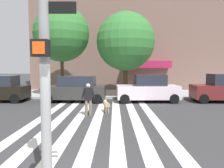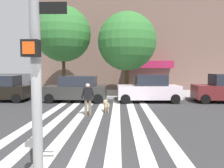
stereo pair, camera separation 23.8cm
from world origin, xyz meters
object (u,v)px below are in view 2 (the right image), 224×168
object	(u,v)px
dog_on_leash	(106,104)
parked_car_third_in_line	(149,89)
traffic_light_pole	(34,3)
street_tree_middle	(127,42)
street_tree_nearest	(63,34)
parked_car_behind_first	(77,89)
pedestrian_dog_walker	(88,97)

from	to	relation	value
dog_on_leash	parked_car_third_in_line	bearing A→B (deg)	53.08
traffic_light_pole	street_tree_middle	xyz separation A→B (m)	(2.09, 14.23, 0.99)
traffic_light_pole	street_tree_nearest	world-z (taller)	street_tree_nearest
traffic_light_pole	parked_car_behind_first	distance (m)	12.36
parked_car_third_in_line	parked_car_behind_first	bearing A→B (deg)	-179.97
street_tree_nearest	street_tree_middle	xyz separation A→B (m)	(5.26, -0.57, -0.70)
parked_car_behind_first	dog_on_leash	bearing A→B (deg)	-58.29
street_tree_nearest	street_tree_middle	size ratio (longest dim) A/B	1.10
pedestrian_dog_walker	parked_car_third_in_line	bearing A→B (deg)	51.26
parked_car_behind_first	pedestrian_dog_walker	bearing A→B (deg)	-72.67
parked_car_behind_first	parked_car_third_in_line	distance (m)	5.14
street_tree_middle	dog_on_leash	bearing A→B (deg)	-102.55
pedestrian_dog_walker	dog_on_leash	distance (m)	1.32
street_tree_nearest	dog_on_leash	distance (m)	9.02
parked_car_third_in_line	dog_on_leash	bearing A→B (deg)	-126.92
street_tree_nearest	parked_car_behind_first	bearing A→B (deg)	-60.22
street_tree_middle	pedestrian_dog_walker	distance (m)	8.05
street_tree_middle	dog_on_leash	distance (m)	7.37
traffic_light_pole	parked_car_third_in_line	size ratio (longest dim) A/B	1.32
street_tree_middle	street_tree_nearest	bearing A→B (deg)	173.84
parked_car_behind_first	dog_on_leash	size ratio (longest dim) A/B	4.08
parked_car_third_in_line	street_tree_nearest	bearing A→B (deg)	157.41
pedestrian_dog_walker	parked_car_behind_first	bearing A→B (deg)	107.33
street_tree_middle	traffic_light_pole	bearing A→B (deg)	-98.37
parked_car_third_in_line	pedestrian_dog_walker	bearing A→B (deg)	-128.74
street_tree_nearest	dog_on_leash	size ratio (longest dim) A/B	6.93
parked_car_behind_first	street_tree_middle	world-z (taller)	street_tree_middle
traffic_light_pole	dog_on_leash	bearing A→B (deg)	84.75
parked_car_third_in_line	dog_on_leash	size ratio (longest dim) A/B	4.13
street_tree_middle	dog_on_leash	xyz separation A→B (m)	(-1.34, -6.00, -4.07)
traffic_light_pole	parked_car_behind_first	size ratio (longest dim) A/B	1.34
parked_car_behind_first	pedestrian_dog_walker	distance (m)	4.83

